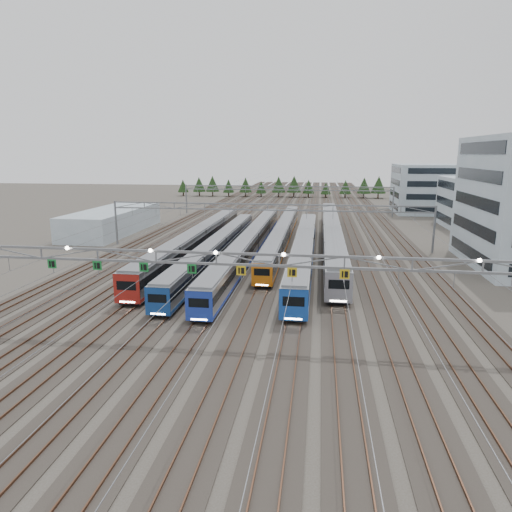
# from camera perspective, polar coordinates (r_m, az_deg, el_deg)

# --- Properties ---
(ground) EXTENTS (400.00, 400.00, 0.00)m
(ground) POSITION_cam_1_polar(r_m,az_deg,el_deg) (42.84, -4.79, -9.87)
(ground) COLOR #47423A
(ground) RESTS_ON ground
(track_bed) EXTENTS (54.00, 260.00, 5.42)m
(track_bed) POSITION_cam_1_polar(r_m,az_deg,el_deg) (139.63, 4.28, 6.53)
(track_bed) COLOR #2D2823
(track_bed) RESTS_ON ground
(train_a) EXTENTS (2.96, 58.21, 3.86)m
(train_a) POSITION_cam_1_polar(r_m,az_deg,el_deg) (77.43, -7.30, 2.01)
(train_a) COLOR black
(train_a) RESTS_ON ground
(train_b) EXTENTS (2.64, 55.33, 3.43)m
(train_b) POSITION_cam_1_polar(r_m,az_deg,el_deg) (72.21, -4.76, 1.12)
(train_b) COLOR black
(train_b) RESTS_ON ground
(train_c) EXTENTS (2.74, 65.84, 3.56)m
(train_c) POSITION_cam_1_polar(r_m,az_deg,el_deg) (75.46, -0.71, 1.72)
(train_c) COLOR black
(train_c) RESTS_ON ground
(train_d) EXTENTS (2.64, 60.14, 3.43)m
(train_d) POSITION_cam_1_polar(r_m,az_deg,el_deg) (84.52, 3.31, 2.84)
(train_d) COLOR black
(train_d) RESTS_ON ground
(train_e) EXTENTS (2.87, 54.93, 3.73)m
(train_e) POSITION_cam_1_polar(r_m,az_deg,el_deg) (70.62, 6.02, 0.96)
(train_e) COLOR black
(train_e) RESTS_ON ground
(train_f) EXTENTS (3.04, 68.83, 3.96)m
(train_f) POSITION_cam_1_polar(r_m,az_deg,el_deg) (83.35, 9.44, 2.74)
(train_f) COLOR black
(train_f) RESTS_ON ground
(gantry_near) EXTENTS (56.36, 0.61, 8.08)m
(gantry_near) POSITION_cam_1_polar(r_m,az_deg,el_deg) (40.55, -5.07, -0.64)
(gantry_near) COLOR slate
(gantry_near) RESTS_ON ground
(gantry_mid) EXTENTS (56.36, 0.36, 8.00)m
(gantry_mid) POSITION_cam_1_polar(r_m,az_deg,el_deg) (79.69, 1.46, 5.47)
(gantry_mid) COLOR slate
(gantry_mid) RESTS_ON ground
(gantry_far) EXTENTS (56.36, 0.36, 8.00)m
(gantry_far) POSITION_cam_1_polar(r_m,az_deg,el_deg) (124.27, 3.85, 8.05)
(gantry_far) COLOR slate
(gantry_far) RESTS_ON ground
(depot_bldg_mid) EXTENTS (14.00, 16.00, 11.19)m
(depot_bldg_mid) POSITION_cam_1_polar(r_m,az_deg,el_deg) (115.13, 25.88, 6.05)
(depot_bldg_mid) COLOR #A3B7C2
(depot_bldg_mid) RESTS_ON ground
(depot_bldg_north) EXTENTS (22.00, 18.00, 13.47)m
(depot_bldg_north) POSITION_cam_1_polar(r_m,az_deg,el_deg) (138.53, 21.50, 7.82)
(depot_bldg_north) COLOR #A3B7C2
(depot_bldg_north) RESTS_ON ground
(west_shed) EXTENTS (10.00, 30.00, 4.86)m
(west_shed) POSITION_cam_1_polar(r_m,az_deg,el_deg) (101.78, -17.42, 4.23)
(west_shed) COLOR #A3B7C2
(west_shed) RESTS_ON ground
(treeline) EXTENTS (106.40, 5.60, 7.02)m
(treeline) POSITION_cam_1_polar(r_m,az_deg,el_deg) (176.31, 6.88, 8.65)
(treeline) COLOR #332114
(treeline) RESTS_ON ground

